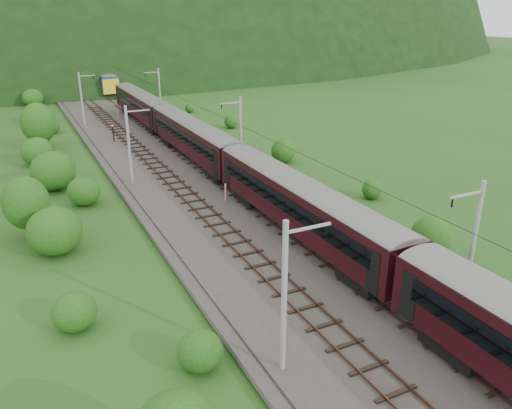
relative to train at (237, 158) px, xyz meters
name	(u,v)px	position (x,y,z in m)	size (l,w,h in m)	color
ground	(380,339)	(-2.40, -24.64, -3.77)	(600.00, 600.00, 0.00)	#204916
railbed	(290,261)	(-2.40, -14.64, -3.62)	(14.00, 220.00, 0.30)	#38332D
track_left	(260,265)	(-4.80, -14.64, -3.40)	(2.40, 220.00, 0.27)	brown
track_right	(318,251)	(0.00, -14.64, -3.40)	(2.40, 220.00, 0.27)	brown
catenary_left	(130,143)	(-8.52, 7.36, 0.73)	(2.54, 192.28, 8.00)	gray
catenary_right	(240,131)	(3.72, 7.36, 0.73)	(2.54, 192.28, 8.00)	gray
overhead_wires	(293,168)	(-2.40, -14.64, 3.33)	(4.83, 198.00, 0.03)	black
mountain_main	(36,48)	(-2.40, 235.36, -3.77)	(504.00, 360.00, 244.00)	black
train	(237,158)	(0.00, 0.00, 0.00)	(3.21, 152.49, 5.60)	black
hazard_post_near	(118,113)	(-2.81, 42.01, -2.71)	(0.16, 0.16, 1.52)	red
hazard_post_far	(226,192)	(-1.90, -1.61, -2.65)	(0.18, 0.18, 1.64)	red
signal	(113,132)	(-6.74, 25.96, -2.10)	(0.26, 0.26, 2.34)	black
vegetation_left	(67,230)	(-16.49, -7.15, -1.44)	(12.14, 146.51, 6.68)	#165015
vegetation_right	(471,248)	(9.16, -20.37, -2.59)	(6.57, 112.06, 2.68)	#165015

